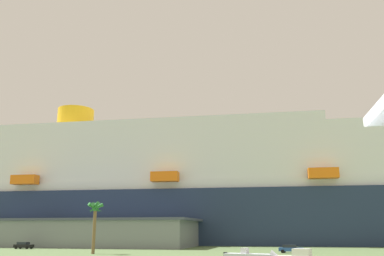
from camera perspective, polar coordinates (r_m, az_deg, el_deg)
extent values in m
plane|color=#567042|center=(101.93, 5.37, -16.17)|extent=(600.00, 600.00, 0.00)
cube|color=#1E2D4C|center=(139.41, -1.99, -12.24)|extent=(256.33, 64.40, 16.05)
cube|color=white|center=(139.97, -1.95, -8.38)|extent=(225.73, 58.08, 2.80)
cube|color=white|center=(141.39, -3.98, -7.27)|extent=(215.11, 56.04, 2.80)
cube|color=white|center=(143.02, -5.94, -6.17)|extent=(203.29, 54.45, 2.80)
cube|color=white|center=(144.87, -7.86, -5.09)|extent=(197.08, 53.19, 2.80)
cube|color=white|center=(146.93, -9.71, -4.04)|extent=(190.69, 51.84, 2.80)
cube|color=white|center=(149.18, -11.51, -3.01)|extent=(183.75, 50.45, 2.80)
cube|color=white|center=(151.63, -13.25, -2.01)|extent=(177.20, 49.11, 2.80)
cube|color=white|center=(154.25, -14.93, -1.04)|extent=(166.97, 47.50, 2.80)
cylinder|color=yellow|center=(156.59, -15.65, 0.93)|extent=(14.17, 14.17, 8.39)
cube|color=orange|center=(139.56, -21.89, -6.59)|extent=(8.31, 4.10, 2.80)
cube|color=orange|center=(122.27, -3.73, -6.66)|extent=(8.31, 4.10, 2.80)
cube|color=orange|center=(119.89, 17.50, -5.92)|extent=(8.31, 4.10, 2.80)
cube|color=slate|center=(122.30, -15.17, -13.79)|extent=(65.11, 30.22, 6.66)
cube|color=#3F4759|center=(122.32, -15.06, -12.09)|extent=(67.72, 31.43, 0.60)
cube|color=white|center=(54.35, 14.80, -16.13)|extent=(2.34, 2.20, 0.90)
cube|color=#26333F|center=(54.20, 15.52, -16.19)|extent=(0.43, 1.67, 0.63)
cube|color=silver|center=(56.55, 7.23, -16.30)|extent=(0.98, 1.14, 0.70)
cube|color=black|center=(57.63, 4.59, -17.11)|extent=(0.45, 0.56, 1.10)
cylinder|color=brown|center=(83.77, -13.24, -13.54)|extent=(0.62, 0.62, 8.40)
cone|color=#287233|center=(83.73, -12.82, -10.62)|extent=(1.17, 2.97, 1.92)
cone|color=#287233|center=(84.02, -12.82, -10.62)|extent=(2.64, 2.30, 2.13)
cone|color=#287233|center=(84.26, -13.04, -10.62)|extent=(2.92, 1.69, 2.00)
cone|color=#287233|center=(84.21, -13.23, -10.61)|extent=(1.97, 2.82, 2.10)
cone|color=#287233|center=(83.90, -13.36, -10.59)|extent=(1.84, 2.91, 1.97)
cone|color=#287233|center=(83.57, -13.27, -10.59)|extent=(2.72, 1.28, 2.43)
cone|color=#287233|center=(83.48, -13.01, -10.60)|extent=(2.60, 2.49, 1.89)
sphere|color=#287233|center=(83.86, -13.08, -10.67)|extent=(1.10, 1.10, 1.10)
cube|color=black|center=(110.14, -22.01, -14.72)|extent=(4.50, 2.35, 0.70)
cube|color=#1E232D|center=(110.24, -22.08, -14.39)|extent=(2.59, 1.95, 0.55)
cylinder|color=black|center=(110.23, -21.11, -14.98)|extent=(0.68, 0.29, 0.66)
cylinder|color=black|center=(108.61, -21.64, -14.97)|extent=(0.68, 0.29, 0.66)
cylinder|color=black|center=(111.71, -22.40, -14.84)|extent=(0.68, 0.29, 0.66)
cylinder|color=black|center=(110.11, -22.95, -14.82)|extent=(0.68, 0.29, 0.66)
cube|color=#264C99|center=(86.82, 13.42, -15.85)|extent=(4.79, 2.24, 0.70)
cube|color=#1E232D|center=(86.84, 13.24, -15.45)|extent=(2.74, 1.86, 0.55)
cylinder|color=black|center=(87.48, 14.56, -16.00)|extent=(0.68, 0.29, 0.66)
cylinder|color=black|center=(85.72, 14.39, -16.07)|extent=(0.68, 0.29, 0.66)
cylinder|color=black|center=(87.98, 12.51, -16.09)|extent=(0.68, 0.29, 0.66)
cylinder|color=black|center=(86.22, 12.30, -16.16)|extent=(0.68, 0.29, 0.66)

